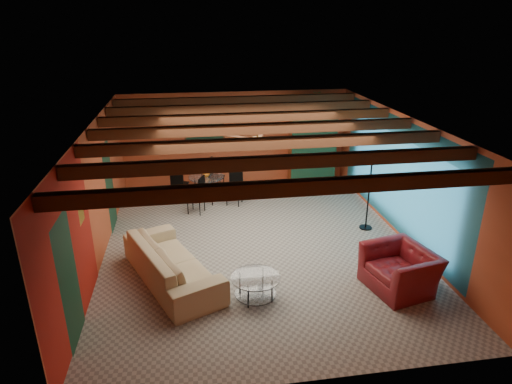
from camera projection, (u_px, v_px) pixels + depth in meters
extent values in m
cube|color=gray|center=(257.00, 244.00, 9.71)|extent=(6.50, 8.00, 0.01)
cube|color=silver|center=(258.00, 123.00, 8.72)|extent=(6.50, 8.00, 0.01)
cube|color=#C1502C|center=(236.00, 138.00, 12.89)|extent=(6.50, 0.02, 2.70)
cube|color=#A21C12|center=(96.00, 196.00, 8.75)|extent=(0.02, 8.00, 2.70)
cube|color=#2D6B82|center=(404.00, 178.00, 9.69)|extent=(0.02, 8.00, 2.70)
imported|color=tan|center=(172.00, 262.00, 8.24)|extent=(1.99, 2.82, 0.77)
imported|color=maroon|center=(400.00, 269.00, 8.00)|extent=(1.28, 1.40, 0.77)
cube|color=brown|center=(311.00, 146.00, 13.02)|extent=(1.30, 0.69, 2.23)
cube|color=black|center=(204.00, 130.00, 12.61)|extent=(1.05, 0.03, 0.65)
imported|color=#26661E|center=(313.00, 99.00, 12.52)|extent=(0.49, 0.44, 0.49)
imported|color=orange|center=(206.00, 163.00, 11.58)|extent=(0.24, 0.24, 0.19)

